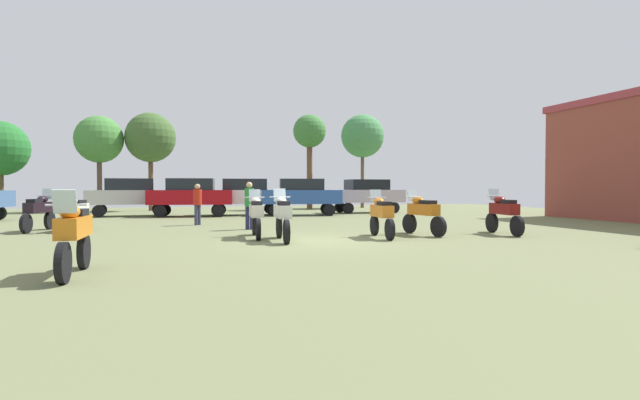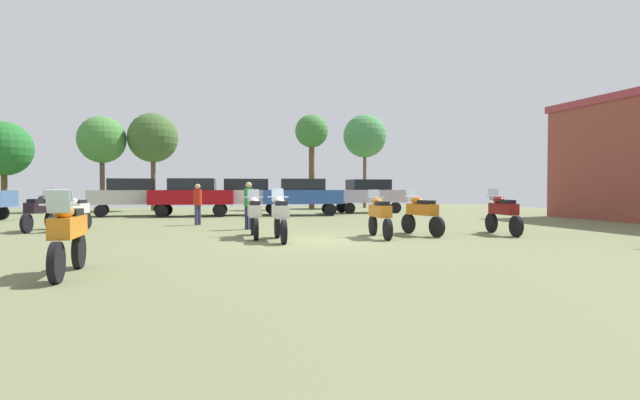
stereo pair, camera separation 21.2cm
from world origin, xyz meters
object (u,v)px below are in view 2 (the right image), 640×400
person_1 (249,202)px  tree_1 (102,140)px  motorcycle_7 (254,214)px  motorcycle_8 (422,213)px  car_6 (368,193)px  tree_2 (312,134)px  motorcycle_10 (68,233)px  tree_3 (153,138)px  motorcycle_9 (76,211)px  motorcycle_1 (503,212)px  tree_5 (365,136)px  car_1 (131,194)px  tree_4 (4,149)px  motorcycle_5 (39,210)px  person_2 (198,201)px  car_3 (246,194)px  motorcycle_2 (380,214)px  motorcycle_4 (280,215)px  car_4 (192,194)px

person_1 → tree_1: bearing=150.8°
motorcycle_7 → motorcycle_8: (5.30, -0.70, -0.00)m
car_6 → tree_2: bearing=18.9°
motorcycle_10 → person_1: 9.46m
motorcycle_7 → tree_1: 20.38m
tree_3 → motorcycle_9: bearing=-96.7°
motorcycle_1 → tree_5: tree_5 is taller
car_1 → tree_4: size_ratio=0.80×
motorcycle_9 → car_1: bearing=-80.7°
motorcycle_10 → tree_1: bearing=-80.9°
motorcycle_1 → motorcycle_5: bearing=166.2°
motorcycle_9 → car_6: (14.36, 8.55, 0.46)m
car_1 → person_2: (3.25, -7.32, -0.19)m
motorcycle_7 → motorcycle_9: (-5.76, 3.96, -0.02)m
motorcycle_1 → car_3: bearing=122.8°
motorcycle_2 → motorcycle_9: bearing=157.4°
motorcycle_2 → person_1: person_1 is taller
car_3 → tree_5: 12.75m
motorcycle_8 → person_2: person_2 is taller
person_2 → tree_1: bearing=67.2°
motorcycle_1 → car_1: car_1 is taller
person_2 → tree_1: (-5.56, 13.17, 3.56)m
tree_5 → motorcycle_4: bearing=-116.9°
motorcycle_10 → tree_5: size_ratio=0.31×
motorcycle_9 → tree_2: (12.30, 14.21, 4.59)m
tree_1 → motorcycle_1: bearing=-53.0°
tree_2 → tree_4: tree_2 is taller
motorcycle_2 → car_1: size_ratio=0.49×
car_6 → tree_3: (-12.63, 6.25, 3.58)m
car_3 → car_6: same height
tree_1 → motorcycle_4: bearing=-68.8°
person_1 → tree_2: 17.08m
tree_3 → person_2: bearing=-79.3°
motorcycle_4 → car_3: (0.62, 13.29, 0.43)m
motorcycle_1 → motorcycle_5: 15.89m
car_3 → tree_1: (-8.32, 6.54, 3.37)m
car_4 → person_1: 9.02m
motorcycle_4 → car_4: bearing=104.2°
motorcycle_4 → person_2: person_2 is taller
tree_3 → tree_4: tree_3 is taller
car_4 → motorcycle_10: bearing=179.7°
motorcycle_4 → car_1: size_ratio=0.52×
tree_2 → tree_5: (4.40, 1.12, 0.04)m
motorcycle_9 → tree_4: bearing=-49.5°
motorcycle_7 → car_4: (-1.66, 11.72, 0.44)m
motorcycle_8 → tree_2: 19.45m
motorcycle_10 → tree_3: (-0.00, 24.33, 4.01)m
motorcycle_1 → motorcycle_2: 4.26m
motorcycle_1 → tree_3: bearing=127.1°
motorcycle_9 → person_1: size_ratio=1.17×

